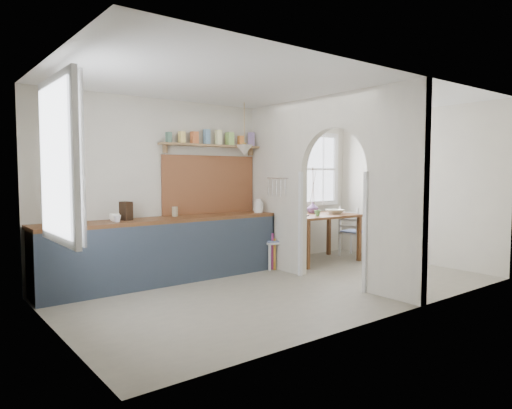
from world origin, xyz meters
TOP-DOWN VIEW (x-y plane):
  - floor at (0.00, 0.00)m, footprint 5.80×3.20m
  - ceiling at (0.00, 0.00)m, footprint 5.80×3.20m
  - walls at (0.00, 0.00)m, footprint 5.81×3.21m
  - partition at (0.70, 0.06)m, footprint 0.12×3.20m
  - kitchen_window at (-2.87, 0.00)m, footprint 0.10×1.16m
  - nook_window at (1.80, 1.56)m, footprint 1.76×0.10m
  - counter at (-1.13, 1.33)m, footprint 3.50×0.60m
  - sink at (-2.43, 1.30)m, footprint 0.40×0.40m
  - backsplash at (-0.20, 1.58)m, footprint 1.65×0.03m
  - shelf at (-0.20, 1.49)m, footprint 1.75×0.20m
  - pendant_lamp at (0.15, 1.15)m, footprint 0.26×0.26m
  - utensil_rail at (0.61, 0.90)m, footprint 0.02×0.50m
  - dining_table at (1.65, 1.01)m, footprint 1.35×0.93m
  - chair_left at (0.70, 1.08)m, footprint 0.48×0.48m
  - chair_right at (2.52, 0.97)m, footprint 0.46×0.46m
  - kettle at (0.47, 1.21)m, footprint 0.21×0.19m
  - mug_a at (-1.84, 1.21)m, footprint 0.12×0.12m
  - mug_b at (-1.84, 1.30)m, footprint 0.17×0.17m
  - knife_block at (-1.66, 1.36)m, footprint 0.15×0.18m
  - jar at (-0.89, 1.44)m, footprint 0.09×0.09m
  - towel_magenta at (0.58, 0.99)m, footprint 0.02×0.03m
  - towel_orange at (0.58, 0.94)m, footprint 0.02×0.03m
  - bowl at (1.96, 0.93)m, footprint 0.41×0.41m
  - table_cup at (1.42, 0.83)m, footprint 0.11×0.11m
  - plate at (1.27, 0.99)m, footprint 0.23×0.23m
  - vase at (1.73, 1.26)m, footprint 0.23×0.23m

SIDE VIEW (x-z plane):
  - floor at x=0.00m, z-range -0.01..0.01m
  - towel_orange at x=0.58m, z-range 0.00..0.50m
  - towel_magenta at x=0.58m, z-range -0.03..0.58m
  - dining_table at x=1.65m, z-range 0.00..0.82m
  - chair_left at x=0.70m, z-range 0.00..0.89m
  - chair_right at x=2.52m, z-range 0.00..0.91m
  - counter at x=-1.13m, z-range 0.01..0.91m
  - plate at x=1.27m, z-range 0.82..0.83m
  - bowl at x=1.96m, z-range 0.82..0.89m
  - table_cup at x=1.42m, z-range 0.82..0.91m
  - sink at x=-2.43m, z-range 0.88..0.90m
  - vase at x=1.73m, z-range 0.82..1.02m
  - mug_a at x=-1.84m, z-range 0.90..0.99m
  - mug_b at x=-1.84m, z-range 0.90..1.00m
  - jar at x=-0.89m, z-range 0.90..1.04m
  - kettle at x=0.47m, z-range 0.90..1.11m
  - knife_block at x=-1.66m, z-range 0.90..1.15m
  - walls at x=0.00m, z-range 0.00..2.60m
  - backsplash at x=-0.20m, z-range 0.90..1.80m
  - utensil_rail at x=0.61m, z-range 1.44..1.46m
  - partition at x=0.70m, z-range 0.15..2.75m
  - nook_window at x=1.80m, z-range 0.95..2.25m
  - kitchen_window at x=-2.87m, z-range 0.90..2.40m
  - pendant_lamp at x=0.15m, z-range 1.80..1.96m
  - shelf at x=-0.20m, z-range 1.90..2.11m
  - ceiling at x=0.00m, z-range 2.60..2.60m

